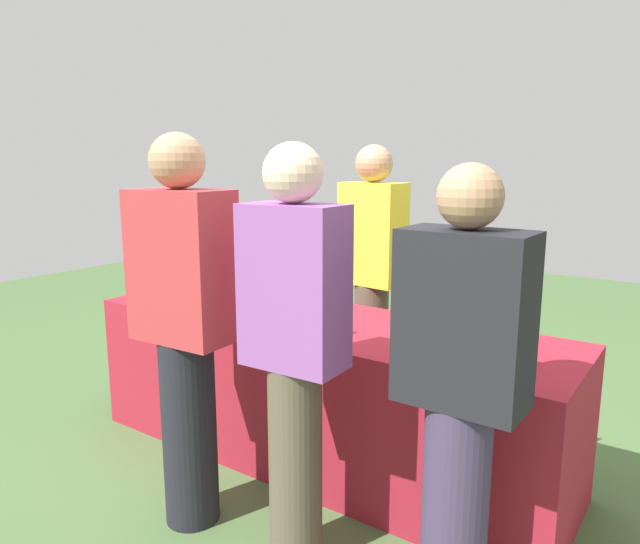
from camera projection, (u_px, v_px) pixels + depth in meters
The scene contains 17 objects.
ground_plane at pixel (320, 455), 3.14m from camera, with size 12.00×12.00×0.00m, color #476638.
tasting_table at pixel (320, 389), 3.07m from camera, with size 2.57×0.76×0.76m, color maroon.
wine_bottle_0 at pixel (207, 274), 3.56m from camera, with size 0.08×0.08×0.32m.
wine_bottle_1 at pixel (297, 288), 3.21m from camera, with size 0.07×0.07×0.32m.
wine_bottle_2 at pixel (448, 313), 2.71m from camera, with size 0.07×0.07×0.29m.
wine_bottle_3 at pixel (500, 316), 2.62m from camera, with size 0.07×0.07×0.32m.
wine_glass_0 at pixel (213, 293), 3.21m from camera, with size 0.06×0.06×0.12m.
wine_glass_1 at pixel (232, 293), 3.10m from camera, with size 0.08×0.08×0.15m.
wine_glass_2 at pixel (268, 295), 3.08m from camera, with size 0.07×0.07×0.14m.
wine_glass_3 at pixel (272, 299), 2.99m from camera, with size 0.07×0.07×0.14m.
wine_glass_4 at pixel (328, 312), 2.75m from camera, with size 0.07×0.07×0.14m.
wine_glass_5 at pixel (486, 342), 2.30m from camera, with size 0.07×0.07×0.14m.
ice_bucket at pixel (487, 329), 2.45m from camera, with size 0.21×0.21×0.21m, color silver.
server_pouring at pixel (372, 270), 3.55m from camera, with size 0.40×0.25×1.66m.
guest_0 at pixel (184, 322), 2.42m from camera, with size 0.44×0.26×1.68m.
guest_1 at pixel (294, 344), 2.17m from camera, with size 0.39×0.23×1.63m.
guest_2 at pixel (461, 385), 1.92m from camera, with size 0.42×0.24×1.56m.
Camera 1 is at (1.66, -2.37, 1.57)m, focal length 32.60 mm.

